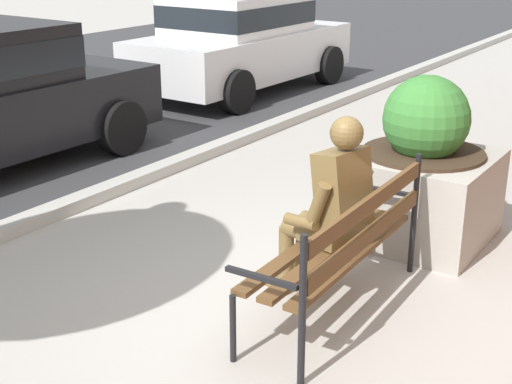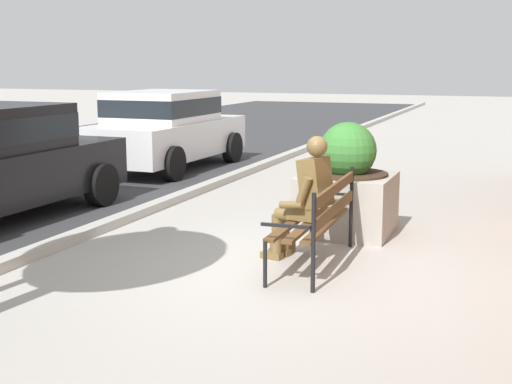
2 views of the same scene
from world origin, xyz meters
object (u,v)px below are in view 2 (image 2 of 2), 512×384
at_px(bronze_statue_seated, 304,201).
at_px(parked_car_white, 165,127).
at_px(park_bench, 319,216).
at_px(concrete_planter, 347,189).

bearing_deg(bronze_statue_seated, parked_car_white, 39.87).
distance_m(park_bench, concrete_planter, 1.55).
height_order(park_bench, concrete_planter, concrete_planter).
height_order(bronze_statue_seated, concrete_planter, concrete_planter).
xyz_separation_m(park_bench, parked_car_white, (5.61, 4.79, 0.30)).
height_order(bronze_statue_seated, parked_car_white, parked_car_white).
height_order(concrete_planter, parked_car_white, parked_car_white).
bearing_deg(park_bench, bronze_statue_seated, 58.86).
bearing_deg(concrete_planter, park_bench, -176.89).
distance_m(bronze_statue_seated, parked_car_white, 7.15).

